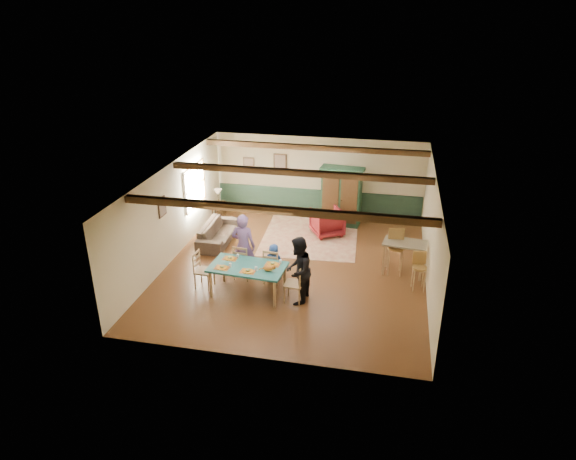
% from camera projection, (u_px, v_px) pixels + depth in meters
% --- Properties ---
extents(floor, '(8.00, 8.00, 0.00)m').
position_uv_depth(floor, '(295.00, 268.00, 14.13)').
color(floor, '#4E2A15').
rests_on(floor, ground).
extents(wall_back, '(7.00, 0.02, 2.70)m').
position_uv_depth(wall_back, '(318.00, 177.00, 17.16)').
color(wall_back, beige).
rests_on(wall_back, floor).
extents(wall_left, '(0.02, 8.00, 2.70)m').
position_uv_depth(wall_left, '(172.00, 213.00, 14.24)').
color(wall_left, beige).
rests_on(wall_left, floor).
extents(wall_right, '(0.02, 8.00, 2.70)m').
position_uv_depth(wall_right, '(431.00, 234.00, 12.93)').
color(wall_right, beige).
rests_on(wall_right, floor).
extents(ceiling, '(7.00, 8.00, 0.02)m').
position_uv_depth(ceiling, '(295.00, 174.00, 13.04)').
color(ceiling, white).
rests_on(ceiling, wall_back).
extents(wainscot_back, '(6.95, 0.03, 0.90)m').
position_uv_depth(wainscot_back, '(318.00, 202.00, 17.51)').
color(wainscot_back, '#1F3A2B').
rests_on(wainscot_back, floor).
extents(ceiling_beam_front, '(6.95, 0.16, 0.16)m').
position_uv_depth(ceiling_beam_front, '(275.00, 210.00, 11.02)').
color(ceiling_beam_front, '#311F0D').
rests_on(ceiling_beam_front, ceiling).
extents(ceiling_beam_mid, '(6.95, 0.16, 0.16)m').
position_uv_depth(ceiling_beam_mid, '(298.00, 173.00, 13.43)').
color(ceiling_beam_mid, '#311F0D').
rests_on(ceiling_beam_mid, ceiling).
extents(ceiling_beam_back, '(6.95, 0.16, 0.16)m').
position_uv_depth(ceiling_beam_back, '(314.00, 148.00, 15.76)').
color(ceiling_beam_back, '#311F0D').
rests_on(ceiling_beam_back, ceiling).
extents(window_left, '(0.06, 1.60, 1.30)m').
position_uv_depth(window_left, '(195.00, 186.00, 15.68)').
color(window_left, white).
rests_on(window_left, wall_left).
extents(picture_left_wall, '(0.04, 0.42, 0.52)m').
position_uv_depth(picture_left_wall, '(162.00, 207.00, 13.54)').
color(picture_left_wall, tan).
rests_on(picture_left_wall, wall_left).
extents(picture_back_a, '(0.45, 0.04, 0.55)m').
position_uv_depth(picture_back_a, '(280.00, 162.00, 17.20)').
color(picture_back_a, tan).
rests_on(picture_back_a, wall_back).
extents(picture_back_b, '(0.38, 0.04, 0.48)m').
position_uv_depth(picture_back_b, '(249.00, 164.00, 17.46)').
color(picture_back_b, tan).
rests_on(picture_back_b, wall_back).
extents(dining_table, '(1.92, 1.16, 0.77)m').
position_uv_depth(dining_table, '(248.00, 280.00, 12.73)').
color(dining_table, '#1F6362').
rests_on(dining_table, floor).
extents(dining_chair_far_left, '(0.46, 0.48, 0.98)m').
position_uv_depth(dining_chair_far_left, '(243.00, 261.00, 13.44)').
color(dining_chair_far_left, '#A07B50').
rests_on(dining_chair_far_left, floor).
extents(dining_chair_far_right, '(0.46, 0.48, 0.98)m').
position_uv_depth(dining_chair_far_right, '(273.00, 265.00, 13.23)').
color(dining_chair_far_right, '#A07B50').
rests_on(dining_chair_far_right, floor).
extents(dining_chair_end_left, '(0.48, 0.46, 0.98)m').
position_uv_depth(dining_chair_end_left, '(204.00, 270.00, 12.99)').
color(dining_chair_end_left, '#A07B50').
rests_on(dining_chair_end_left, floor).
extents(dining_chair_end_right, '(0.48, 0.46, 0.98)m').
position_uv_depth(dining_chair_end_right, '(294.00, 283.00, 12.39)').
color(dining_chair_end_right, '#A07B50').
rests_on(dining_chair_end_right, floor).
extents(person_man, '(0.68, 0.47, 1.77)m').
position_uv_depth(person_man, '(244.00, 246.00, 13.35)').
color(person_man, '#6E4F88').
rests_on(person_man, floor).
extents(person_woman, '(0.70, 0.87, 1.69)m').
position_uv_depth(person_woman, '(298.00, 270.00, 12.22)').
color(person_woman, black).
rests_on(person_woman, floor).
extents(person_child, '(0.53, 0.36, 1.03)m').
position_uv_depth(person_child, '(274.00, 263.00, 13.29)').
color(person_child, '#23448E').
rests_on(person_child, floor).
extents(cat, '(0.38, 0.17, 0.18)m').
position_uv_depth(cat, '(268.00, 268.00, 12.30)').
color(cat, '#BD6621').
rests_on(cat, dining_table).
extents(place_setting_near_left, '(0.43, 0.34, 0.11)m').
position_uv_depth(place_setting_near_left, '(222.00, 266.00, 12.47)').
color(place_setting_near_left, orange).
rests_on(place_setting_near_left, dining_table).
extents(place_setting_near_center, '(0.43, 0.34, 0.11)m').
position_uv_depth(place_setting_near_center, '(248.00, 270.00, 12.30)').
color(place_setting_near_center, orange).
rests_on(place_setting_near_center, dining_table).
extents(place_setting_far_left, '(0.43, 0.34, 0.11)m').
position_uv_depth(place_setting_far_left, '(230.00, 257.00, 12.92)').
color(place_setting_far_left, orange).
rests_on(place_setting_far_left, dining_table).
extents(place_setting_far_right, '(0.43, 0.34, 0.11)m').
position_uv_depth(place_setting_far_right, '(273.00, 263.00, 12.63)').
color(place_setting_far_right, orange).
rests_on(place_setting_far_right, dining_table).
extents(area_rug, '(3.07, 3.58, 0.01)m').
position_uv_depth(area_rug, '(311.00, 235.00, 16.12)').
color(area_rug, beige).
rests_on(area_rug, floor).
extents(armoire, '(1.42, 0.69, 1.94)m').
position_uv_depth(armoire, '(341.00, 197.00, 16.52)').
color(armoire, '#163724').
rests_on(armoire, floor).
extents(armchair, '(1.22, 1.23, 0.83)m').
position_uv_depth(armchair, '(327.00, 222.00, 16.01)').
color(armchair, '#561118').
rests_on(armchair, floor).
extents(sofa, '(0.85, 2.05, 0.59)m').
position_uv_depth(sofa, '(218.00, 233.00, 15.58)').
color(sofa, '#372B22').
rests_on(sofa, floor).
extents(end_table, '(0.47, 0.47, 0.52)m').
position_uv_depth(end_table, '(219.00, 210.00, 17.37)').
color(end_table, '#311F0D').
rests_on(end_table, floor).
extents(table_lamp, '(0.28, 0.28, 0.48)m').
position_uv_depth(table_lamp, '(218.00, 196.00, 17.17)').
color(table_lamp, '#D7B88B').
rests_on(table_lamp, end_table).
extents(counter_table, '(1.19, 0.80, 0.93)m').
position_uv_depth(counter_table, '(404.00, 258.00, 13.65)').
color(counter_table, tan).
rests_on(counter_table, floor).
extents(bar_stool_left, '(0.47, 0.51, 1.24)m').
position_uv_depth(bar_stool_left, '(395.00, 253.00, 13.60)').
color(bar_stool_left, '#A27A3F').
rests_on(bar_stool_left, floor).
extents(bar_stool_right, '(0.41, 0.44, 1.01)m').
position_uv_depth(bar_stool_right, '(419.00, 272.00, 12.86)').
color(bar_stool_right, '#A27A3F').
rests_on(bar_stool_right, floor).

